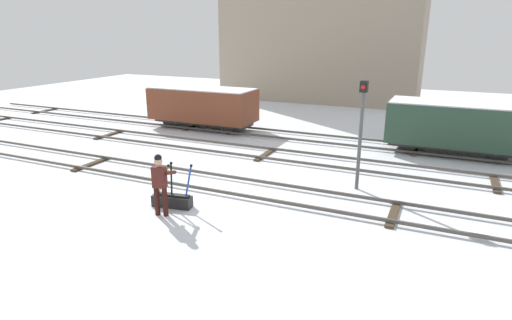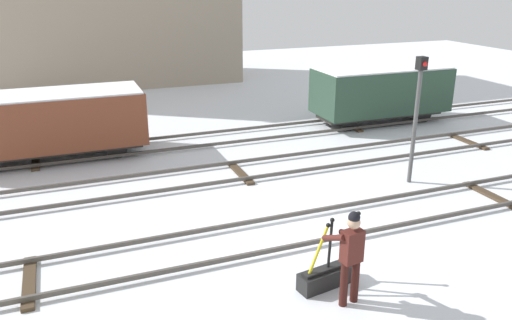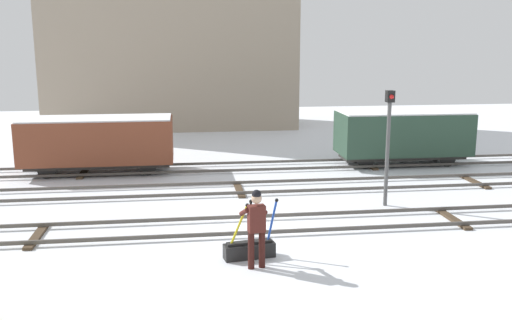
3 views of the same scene
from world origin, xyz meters
The scene contains 9 objects.
ground_plane centered at (0.00, 0.00, 0.00)m, with size 60.00×60.00×0.00m, color silver.
track_main_line centered at (0.00, 0.00, 0.11)m, with size 44.00×1.94×0.18m.
track_siding_near centered at (0.00, 4.13, 0.11)m, with size 44.00×1.94×0.18m.
track_siding_far centered at (0.00, 7.59, 0.11)m, with size 44.00×1.94×0.18m.
switch_lever_frame centered at (-0.40, -2.16, 0.25)m, with size 1.37×0.56×1.45m.
rail_worker centered at (-0.33, -2.78, 1.06)m, with size 0.62×0.76×1.86m.
signal_post centered at (4.44, 1.72, 2.26)m, with size 0.24×0.32×3.67m.
freight_car_near_switch centered at (7.32, 7.59, 1.32)m, with size 5.47×2.27×2.29m.
freight_car_back_track centered at (-5.22, 7.59, 1.30)m, with size 5.82×2.22×2.24m.
Camera 2 is at (-4.83, -9.70, 5.71)m, focal length 35.93 mm.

